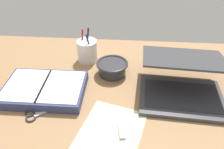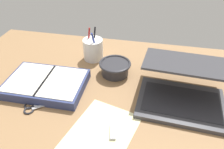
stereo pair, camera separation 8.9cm
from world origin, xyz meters
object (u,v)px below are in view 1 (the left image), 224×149
at_px(planner, 45,89).
at_px(bowl, 112,67).
at_px(laptop, 182,83).
at_px(scissors, 35,114).
at_px(pen_cup, 87,51).

bearing_deg(planner, bowl, 30.04).
xyz_separation_m(laptop, scissors, (-0.55, -0.16, -0.05)).
distance_m(bowl, pen_cup, 0.17).
bearing_deg(pen_cup, planner, -116.96).
distance_m(pen_cup, scissors, 0.41).
bearing_deg(bowl, pen_cup, 140.95).
bearing_deg(laptop, planner, -172.35).
bearing_deg(laptop, bowl, 161.53).
bearing_deg(pen_cup, bowl, -39.05).
xyz_separation_m(laptop, planner, (-0.56, -0.04, -0.03)).
relative_size(laptop, scissors, 2.53).
bearing_deg(bowl, scissors, -133.23).
distance_m(laptop, pen_cup, 0.48).
bearing_deg(planner, laptop, 3.57).
distance_m(bowl, scissors, 0.39).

